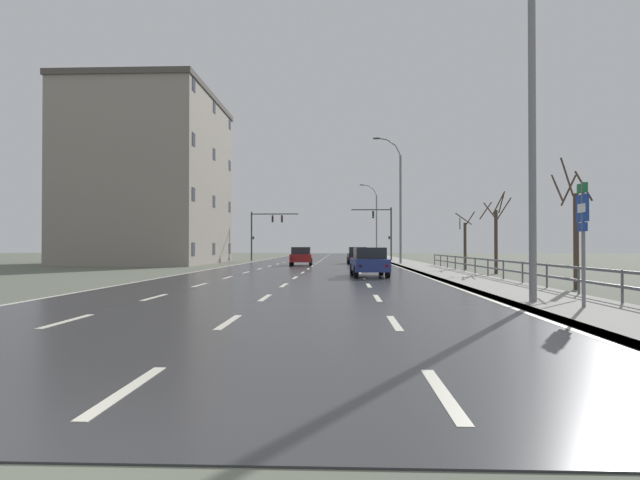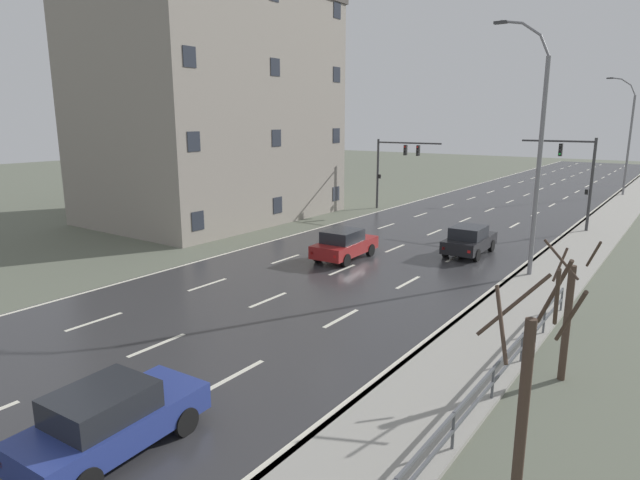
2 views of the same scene
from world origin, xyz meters
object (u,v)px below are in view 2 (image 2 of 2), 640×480
(traffic_signal_right, at_px, (579,171))
(street_lamp_distant, at_px, (628,139))
(street_lamp_midground, at_px, (536,155))
(traffic_signal_left, at_px, (393,161))
(car_far_left, at_px, (469,240))
(brick_building, at_px, (212,107))
(car_far_right, at_px, (111,419))
(car_distant, at_px, (344,244))

(traffic_signal_right, bearing_deg, street_lamp_distant, 89.10)
(street_lamp_midground, height_order, traffic_signal_left, street_lamp_midground)
(street_lamp_distant, bearing_deg, traffic_signal_right, -90.90)
(car_far_left, xyz_separation_m, brick_building, (-19.55, 0.29, 7.19))
(traffic_signal_right, height_order, car_far_right, traffic_signal_right)
(traffic_signal_left, height_order, car_far_right, traffic_signal_left)
(traffic_signal_left, bearing_deg, street_lamp_distant, 54.98)
(car_distant, xyz_separation_m, brick_building, (-14.66, 5.01, 7.19))
(traffic_signal_left, height_order, brick_building, brick_building)
(car_far_left, distance_m, brick_building, 20.83)
(street_lamp_distant, bearing_deg, street_lamp_midground, -89.97)
(traffic_signal_left, height_order, car_far_left, traffic_signal_left)
(traffic_signal_right, distance_m, car_far_right, 31.78)
(street_lamp_midground, relative_size, car_far_right, 2.70)
(street_lamp_midground, bearing_deg, brick_building, 173.42)
(street_lamp_midground, xyz_separation_m, traffic_signal_left, (-13.95, 13.11, -1.67))
(street_lamp_distant, xyz_separation_m, car_distant, (-8.49, -35.33, -4.55))
(car_far_left, relative_size, car_distant, 1.00)
(traffic_signal_left, bearing_deg, car_distant, -70.60)
(street_lamp_midground, xyz_separation_m, street_lamp_distant, (-0.02, 32.99, -0.19))
(street_lamp_distant, relative_size, car_distant, 2.63)
(traffic_signal_right, relative_size, car_distant, 1.44)
(street_lamp_midground, xyz_separation_m, car_far_right, (-3.59, -19.07, -4.74))
(car_distant, bearing_deg, traffic_signal_right, 58.91)
(traffic_signal_left, relative_size, car_far_right, 1.33)
(street_lamp_distant, xyz_separation_m, car_far_right, (-3.57, -52.06, -4.55))
(car_distant, height_order, car_far_right, same)
(traffic_signal_right, height_order, traffic_signal_left, traffic_signal_right)
(traffic_signal_left, xyz_separation_m, brick_building, (-9.22, -10.44, 4.11))
(street_lamp_midground, relative_size, brick_building, 0.67)
(traffic_signal_right, bearing_deg, brick_building, -156.93)
(street_lamp_distant, distance_m, brick_building, 38.24)
(street_lamp_midground, bearing_deg, car_far_right, -100.66)
(car_far_left, xyz_separation_m, car_distant, (-4.89, -4.71, 0.00))
(traffic_signal_right, height_order, car_far_left, traffic_signal_right)
(car_distant, relative_size, car_far_right, 0.99)
(street_lamp_distant, distance_m, traffic_signal_left, 24.32)
(brick_building, bearing_deg, traffic_signal_left, 48.56)
(street_lamp_midground, relative_size, street_lamp_distant, 1.03)
(street_lamp_midground, height_order, street_lamp_distant, street_lamp_midground)
(street_lamp_midground, distance_m, traffic_signal_right, 12.51)
(street_lamp_distant, height_order, traffic_signal_right, street_lamp_distant)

